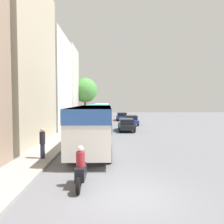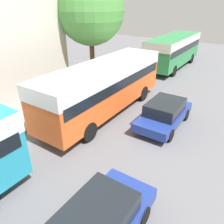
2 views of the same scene
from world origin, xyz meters
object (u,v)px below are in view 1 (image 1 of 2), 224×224
(bus_following, at_px, (98,113))
(motorcycle_behind_lead, at_px, (81,170))
(bus_lead, at_px, (93,122))
(car_crossing, at_px, (131,120))
(car_far_curb, at_px, (122,116))
(bus_rear, at_px, (103,108))
(pedestrian_walking_away, at_px, (42,142))
(pedestrian_near_curb, at_px, (79,119))
(bus_third_in_line, at_px, (102,110))
(car_distant, at_px, (126,124))

(bus_following, relative_size, motorcycle_behind_lead, 4.88)
(bus_lead, bearing_deg, car_crossing, 75.16)
(bus_following, xyz_separation_m, car_far_curb, (3.78, 12.26, -1.24))
(bus_rear, bearing_deg, bus_lead, -89.63)
(bus_rear, distance_m, pedestrian_walking_away, 38.49)
(motorcycle_behind_lead, distance_m, car_crossing, 23.67)
(bus_lead, relative_size, motorcycle_behind_lead, 4.17)
(pedestrian_walking_away, bearing_deg, bus_rear, 86.15)
(bus_following, distance_m, car_crossing, 6.85)
(motorcycle_behind_lead, height_order, pedestrian_walking_away, pedestrian_walking_away)
(bus_lead, height_order, bus_following, bus_lead)
(bus_lead, height_order, pedestrian_walking_away, bus_lead)
(pedestrian_near_curb, bearing_deg, pedestrian_walking_away, -89.35)
(bus_lead, distance_m, bus_third_in_line, 23.85)
(bus_rear, distance_m, motorcycle_behind_lead, 42.32)
(bus_lead, bearing_deg, pedestrian_walking_away, -139.23)
(bus_following, xyz_separation_m, motorcycle_behind_lead, (0.19, -18.44, -1.30))
(pedestrian_near_curb, bearing_deg, motorcycle_behind_lead, -82.05)
(bus_following, xyz_separation_m, bus_third_in_line, (0.16, 11.74, -0.01))
(bus_lead, bearing_deg, pedestrian_near_curb, 101.52)
(pedestrian_near_curb, bearing_deg, bus_third_in_line, 72.17)
(motorcycle_behind_lead, xyz_separation_m, car_far_curb, (3.58, 30.70, 0.06))
(car_crossing, bearing_deg, bus_lead, 75.16)
(car_crossing, distance_m, pedestrian_near_curb, 7.79)
(bus_following, height_order, pedestrian_near_curb, bus_following)
(bus_third_in_line, bearing_deg, car_far_curb, 8.15)
(bus_third_in_line, xyz_separation_m, motorcycle_behind_lead, (0.03, -30.18, -1.29))
(car_distant, bearing_deg, bus_rear, 97.69)
(car_far_curb, relative_size, car_distant, 0.96)
(bus_third_in_line, xyz_separation_m, car_crossing, (4.57, -6.95, -1.23))
(pedestrian_near_curb, height_order, pedestrian_walking_away, pedestrian_walking_away)
(car_far_curb, bearing_deg, pedestrian_near_curb, -124.28)
(bus_rear, bearing_deg, bus_third_in_line, -89.36)
(car_distant, relative_size, pedestrian_walking_away, 2.39)
(bus_lead, xyz_separation_m, bus_following, (-0.26, 12.11, -0.05))
(pedestrian_near_curb, bearing_deg, bus_rear, 82.52)
(bus_third_in_line, relative_size, bus_rear, 1.05)
(car_far_curb, bearing_deg, car_distant, -91.29)
(bus_third_in_line, height_order, car_far_curb, bus_third_in_line)
(bus_rear, height_order, motorcycle_behind_lead, bus_rear)
(bus_third_in_line, bearing_deg, pedestrian_near_curb, -107.83)
(motorcycle_behind_lead, relative_size, car_far_curb, 0.54)
(bus_rear, relative_size, car_far_curb, 2.19)
(bus_lead, distance_m, bus_rear, 35.97)
(bus_lead, xyz_separation_m, pedestrian_walking_away, (-2.82, -2.43, -0.94))
(bus_rear, xyz_separation_m, car_far_curb, (3.75, -11.60, -1.24))
(car_far_curb, xyz_separation_m, car_distant, (-0.31, -13.88, 0.01))
(bus_third_in_line, bearing_deg, car_crossing, -56.64)
(bus_following, height_order, pedestrian_walking_away, bus_following)
(bus_lead, relative_size, car_distant, 2.15)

